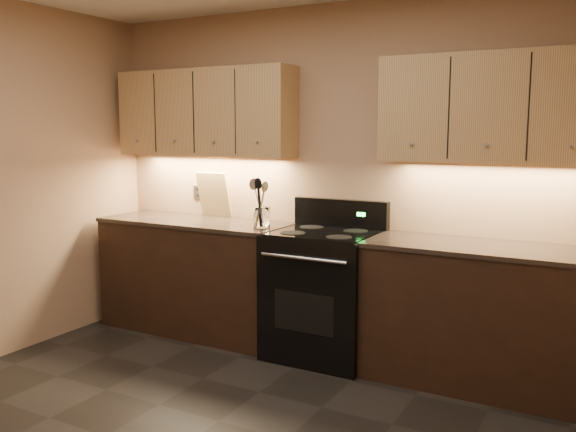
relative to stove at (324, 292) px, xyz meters
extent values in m
cube|color=tan|center=(-0.08, 0.32, 0.82)|extent=(4.00, 0.04, 2.60)
cube|color=black|center=(-1.18, 0.02, -0.03)|extent=(1.60, 0.60, 0.90)
cube|color=#3D2F27|center=(-1.18, 0.02, 0.44)|extent=(1.62, 0.62, 0.03)
cube|color=black|center=(1.10, 0.02, -0.03)|extent=(1.44, 0.60, 0.90)
cube|color=#3D2F27|center=(1.10, 0.02, 0.44)|extent=(1.46, 0.62, 0.03)
cube|color=black|center=(0.00, -0.01, -0.02)|extent=(0.76, 0.65, 0.92)
cube|color=black|center=(0.00, -0.01, 0.45)|extent=(0.70, 0.60, 0.01)
cube|color=black|center=(0.00, 0.28, 0.55)|extent=(0.76, 0.07, 0.22)
cube|color=#19FF33|center=(0.18, 0.24, 0.56)|extent=(0.06, 0.00, 0.03)
cylinder|color=silver|center=(0.00, -0.35, 0.32)|extent=(0.65, 0.02, 0.02)
cube|color=black|center=(0.00, -0.33, -0.07)|extent=(0.46, 0.00, 0.28)
cylinder|color=black|center=(-0.18, -0.16, 0.45)|extent=(0.18, 0.18, 0.00)
cylinder|color=black|center=(0.18, -0.16, 0.45)|extent=(0.18, 0.18, 0.00)
cylinder|color=black|center=(-0.18, 0.14, 0.45)|extent=(0.18, 0.18, 0.00)
cylinder|color=black|center=(0.18, 0.14, 0.45)|extent=(0.18, 0.18, 0.00)
cube|color=tan|center=(-1.18, 0.17, 1.32)|extent=(1.60, 0.30, 0.70)
cube|color=tan|center=(1.10, 0.17, 1.32)|extent=(1.44, 0.30, 0.70)
cube|color=#B2B5BA|center=(-1.38, 0.31, 0.64)|extent=(0.08, 0.01, 0.12)
cylinder|color=white|center=(-0.50, -0.06, 0.53)|extent=(0.16, 0.16, 0.16)
cylinder|color=white|center=(-0.50, -0.06, 0.46)|extent=(0.12, 0.12, 0.02)
cube|color=tan|center=(-1.17, 0.26, 0.64)|extent=(0.31, 0.12, 0.38)
camera|label=1|loc=(1.86, -3.94, 1.19)|focal=38.00mm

